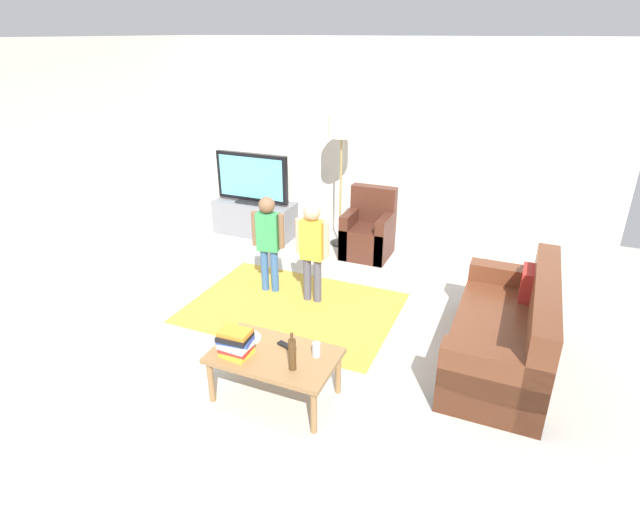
% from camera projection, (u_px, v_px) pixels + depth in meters
% --- Properties ---
extents(ground, '(7.80, 7.80, 0.00)m').
position_uv_depth(ground, '(296.00, 340.00, 4.91)').
color(ground, '#B2ADA3').
extents(wall_back, '(6.00, 0.12, 2.70)m').
position_uv_depth(wall_back, '(389.00, 143.00, 6.88)').
color(wall_back, silver).
rests_on(wall_back, ground).
extents(wall_left, '(0.12, 6.00, 2.70)m').
position_uv_depth(wall_left, '(43.00, 173.00, 5.43)').
color(wall_left, silver).
rests_on(wall_left, ground).
extents(area_rug, '(2.20, 1.60, 0.01)m').
position_uv_depth(area_rug, '(293.00, 307.00, 5.48)').
color(area_rug, '#B28C33').
rests_on(area_rug, ground).
extents(tv_stand, '(1.20, 0.44, 0.50)m').
position_uv_depth(tv_stand, '(255.00, 219.00, 7.37)').
color(tv_stand, slate).
rests_on(tv_stand, ground).
extents(tv, '(1.10, 0.28, 0.71)m').
position_uv_depth(tv, '(252.00, 179.00, 7.11)').
color(tv, black).
rests_on(tv, tv_stand).
extents(couch, '(0.80, 1.80, 0.86)m').
position_uv_depth(couch, '(510.00, 336.00, 4.46)').
color(couch, brown).
rests_on(couch, ground).
extents(armchair, '(0.60, 0.60, 0.90)m').
position_uv_depth(armchair, '(369.00, 233.00, 6.69)').
color(armchair, '#472319').
rests_on(armchair, ground).
extents(floor_lamp, '(0.36, 0.36, 1.78)m').
position_uv_depth(floor_lamp, '(342.00, 133.00, 6.51)').
color(floor_lamp, '#262626').
rests_on(floor_lamp, ground).
extents(child_near_tv, '(0.37, 0.18, 1.13)m').
position_uv_depth(child_near_tv, '(268.00, 236.00, 5.58)').
color(child_near_tv, '#33598C').
rests_on(child_near_tv, ground).
extents(child_center, '(0.38, 0.18, 1.13)m').
position_uv_depth(child_center, '(312.00, 244.00, 5.36)').
color(child_center, '#4C4C59').
rests_on(child_center, ground).
extents(coffee_table, '(1.00, 0.60, 0.42)m').
position_uv_depth(coffee_table, '(275.00, 359.00, 4.01)').
color(coffee_table, olive).
rests_on(coffee_table, ground).
extents(book_stack, '(0.29, 0.23, 0.21)m').
position_uv_depth(book_stack, '(236.00, 342.00, 3.94)').
color(book_stack, yellow).
rests_on(book_stack, coffee_table).
extents(bottle, '(0.06, 0.06, 0.32)m').
position_uv_depth(bottle, '(292.00, 354.00, 3.75)').
color(bottle, '#4C3319').
rests_on(bottle, coffee_table).
extents(tv_remote, '(0.18, 0.09, 0.02)m').
position_uv_depth(tv_remote, '(287.00, 346.00, 4.06)').
color(tv_remote, black).
rests_on(tv_remote, coffee_table).
extents(soda_can, '(0.07, 0.07, 0.12)m').
position_uv_depth(soda_can, '(316.00, 350.00, 3.93)').
color(soda_can, silver).
rests_on(soda_can, coffee_table).
extents(plate, '(0.22, 0.22, 0.02)m').
position_uv_depth(plate, '(248.00, 338.00, 4.17)').
color(plate, white).
rests_on(plate, coffee_table).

